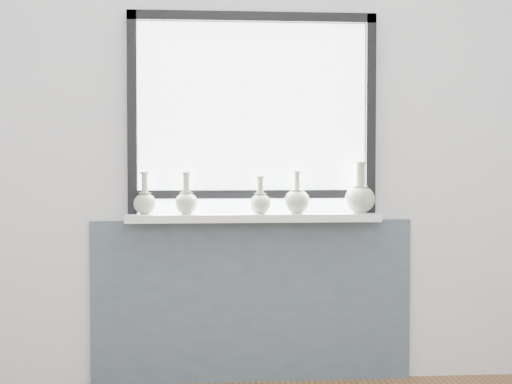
{
  "coord_description": "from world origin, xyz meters",
  "views": [
    {
      "loc": [
        -0.32,
        -2.34,
        1.18
      ],
      "look_at": [
        0.0,
        1.55,
        1.02
      ],
      "focal_mm": 55.0,
      "sensor_mm": 36.0,
      "label": 1
    }
  ],
  "objects": [
    {
      "name": "back_wall",
      "position": [
        0.0,
        1.81,
        1.3
      ],
      "size": [
        3.6,
        0.02,
        2.6
      ],
      "primitive_type": "cube",
      "color": "silver",
      "rests_on": "ground"
    },
    {
      "name": "windowsill",
      "position": [
        0.0,
        1.71,
        0.88
      ],
      "size": [
        1.32,
        0.18,
        0.04
      ],
      "primitive_type": "cube",
      "color": "white",
      "rests_on": "apron_panel"
    },
    {
      "name": "vase_c",
      "position": [
        0.03,
        1.7,
        0.96
      ],
      "size": [
        0.11,
        0.11,
        0.2
      ],
      "rotation": [
        0.0,
        0.0,
        -0.32
      ],
      "color": "#A6BA92",
      "rests_on": "windowsill"
    },
    {
      "name": "vase_e",
      "position": [
        0.56,
        1.7,
        0.99
      ],
      "size": [
        0.16,
        0.16,
        0.27
      ],
      "rotation": [
        0.0,
        0.0,
        -0.27
      ],
      "color": "#A6BA92",
      "rests_on": "windowsill"
    },
    {
      "name": "vase_b",
      "position": [
        -0.35,
        1.7,
        0.97
      ],
      "size": [
        0.12,
        0.12,
        0.22
      ],
      "rotation": [
        0.0,
        0.0,
        0.15
      ],
      "color": "#A6BA92",
      "rests_on": "windowsill"
    },
    {
      "name": "apron_panel",
      "position": [
        0.0,
        1.78,
        0.43
      ],
      "size": [
        1.7,
        0.03,
        0.86
      ],
      "primitive_type": "cube",
      "color": "#4A5962",
      "rests_on": "ground"
    },
    {
      "name": "window",
      "position": [
        0.0,
        1.77,
        1.44
      ],
      "size": [
        1.3,
        0.06,
        1.05
      ],
      "color": "black",
      "rests_on": "windowsill"
    },
    {
      "name": "vase_a",
      "position": [
        -0.56,
        1.72,
        0.97
      ],
      "size": [
        0.12,
        0.12,
        0.22
      ],
      "rotation": [
        0.0,
        0.0,
        0.0
      ],
      "color": "#A6BA92",
      "rests_on": "windowsill"
    },
    {
      "name": "vase_d",
      "position": [
        0.23,
        1.7,
        0.97
      ],
      "size": [
        0.14,
        0.14,
        0.22
      ],
      "rotation": [
        0.0,
        0.0,
        0.3
      ],
      "color": "#A6BA92",
      "rests_on": "windowsill"
    }
  ]
}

